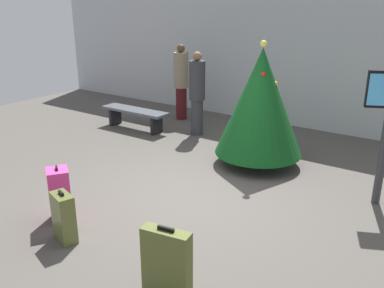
{
  "coord_description": "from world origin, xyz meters",
  "views": [
    {
      "loc": [
        3.4,
        -4.82,
        2.94
      ],
      "look_at": [
        0.04,
        -0.01,
        0.9
      ],
      "focal_mm": 39.0,
      "sensor_mm": 36.0,
      "label": 1
    }
  ],
  "objects_px": {
    "suitcase_0": "(167,264)",
    "suitcase_2": "(64,218)",
    "holiday_tree": "(260,102)",
    "waiting_bench": "(135,114)",
    "suitcase_3": "(60,195)",
    "traveller_0": "(197,92)",
    "traveller_1": "(181,80)"
  },
  "relations": [
    {
      "from": "suitcase_2",
      "to": "suitcase_3",
      "type": "height_order",
      "value": "suitcase_3"
    },
    {
      "from": "traveller_0",
      "to": "waiting_bench",
      "type": "bearing_deg",
      "value": -161.04
    },
    {
      "from": "suitcase_2",
      "to": "suitcase_3",
      "type": "xyz_separation_m",
      "value": [
        -0.46,
        0.31,
        0.06
      ]
    },
    {
      "from": "suitcase_2",
      "to": "traveller_0",
      "type": "bearing_deg",
      "value": 103.65
    },
    {
      "from": "suitcase_2",
      "to": "suitcase_0",
      "type": "bearing_deg",
      "value": -3.17
    },
    {
      "from": "waiting_bench",
      "to": "traveller_1",
      "type": "relative_size",
      "value": 0.93
    },
    {
      "from": "traveller_1",
      "to": "suitcase_3",
      "type": "relative_size",
      "value": 2.37
    },
    {
      "from": "traveller_1",
      "to": "suitcase_2",
      "type": "xyz_separation_m",
      "value": [
        2.2,
        -5.52,
        -0.68
      ]
    },
    {
      "from": "traveller_0",
      "to": "suitcase_3",
      "type": "distance_m",
      "value": 4.45
    },
    {
      "from": "traveller_0",
      "to": "suitcase_2",
      "type": "distance_m",
      "value": 4.85
    },
    {
      "from": "traveller_0",
      "to": "suitcase_3",
      "type": "height_order",
      "value": "traveller_0"
    },
    {
      "from": "suitcase_0",
      "to": "suitcase_2",
      "type": "height_order",
      "value": "suitcase_0"
    },
    {
      "from": "traveller_0",
      "to": "suitcase_3",
      "type": "bearing_deg",
      "value": -81.26
    },
    {
      "from": "waiting_bench",
      "to": "suitcase_2",
      "type": "height_order",
      "value": "suitcase_2"
    },
    {
      "from": "suitcase_2",
      "to": "suitcase_3",
      "type": "relative_size",
      "value": 0.85
    },
    {
      "from": "holiday_tree",
      "to": "traveller_1",
      "type": "relative_size",
      "value": 1.2
    },
    {
      "from": "suitcase_3",
      "to": "traveller_1",
      "type": "bearing_deg",
      "value": 108.46
    },
    {
      "from": "traveller_0",
      "to": "suitcase_0",
      "type": "xyz_separation_m",
      "value": [
        2.87,
        -4.76,
        -0.6
      ]
    },
    {
      "from": "holiday_tree",
      "to": "suitcase_3",
      "type": "relative_size",
      "value": 2.84
    },
    {
      "from": "holiday_tree",
      "to": "waiting_bench",
      "type": "xyz_separation_m",
      "value": [
        -3.43,
        0.39,
        -0.83
      ]
    },
    {
      "from": "traveller_0",
      "to": "suitcase_0",
      "type": "bearing_deg",
      "value": -58.94
    },
    {
      "from": "suitcase_2",
      "to": "suitcase_3",
      "type": "distance_m",
      "value": 0.56
    },
    {
      "from": "waiting_bench",
      "to": "traveller_1",
      "type": "distance_m",
      "value": 1.54
    },
    {
      "from": "suitcase_0",
      "to": "waiting_bench",
      "type": "bearing_deg",
      "value": 135.35
    },
    {
      "from": "traveller_0",
      "to": "suitcase_3",
      "type": "xyz_separation_m",
      "value": [
        0.67,
        -4.36,
        -0.61
      ]
    },
    {
      "from": "suitcase_0",
      "to": "suitcase_2",
      "type": "xyz_separation_m",
      "value": [
        -1.74,
        0.1,
        -0.07
      ]
    },
    {
      "from": "traveller_1",
      "to": "suitcase_0",
      "type": "bearing_deg",
      "value": -54.96
    },
    {
      "from": "holiday_tree",
      "to": "waiting_bench",
      "type": "height_order",
      "value": "holiday_tree"
    },
    {
      "from": "holiday_tree",
      "to": "traveller_0",
      "type": "bearing_deg",
      "value": 155.89
    },
    {
      "from": "suitcase_3",
      "to": "suitcase_2",
      "type": "bearing_deg",
      "value": -33.82
    },
    {
      "from": "holiday_tree",
      "to": "waiting_bench",
      "type": "bearing_deg",
      "value": 173.56
    },
    {
      "from": "suitcase_0",
      "to": "suitcase_2",
      "type": "distance_m",
      "value": 1.74
    }
  ]
}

